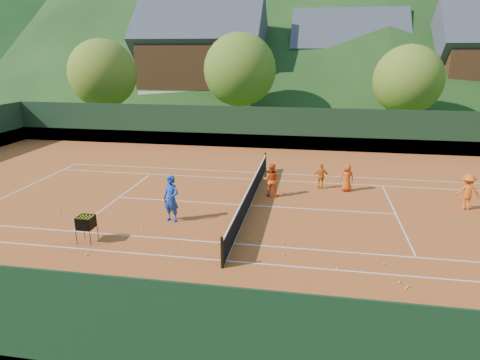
% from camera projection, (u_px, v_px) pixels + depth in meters
% --- Properties ---
extents(ground, '(400.00, 400.00, 0.00)m').
position_uv_depth(ground, '(250.00, 206.00, 19.58)').
color(ground, '#2B4E18').
rests_on(ground, ground).
extents(clay_court, '(40.00, 24.00, 0.02)m').
position_uv_depth(clay_court, '(250.00, 206.00, 19.58)').
color(clay_court, '#B04D1C').
rests_on(clay_court, ground).
extents(coach, '(0.81, 0.64, 1.95)m').
position_uv_depth(coach, '(171.00, 199.00, 17.51)').
color(coach, '#1A3EAF').
rests_on(coach, clay_court).
extents(student_a, '(0.83, 0.67, 1.62)m').
position_uv_depth(student_a, '(271.00, 180.00, 20.62)').
color(student_a, '#FF5616').
rests_on(student_a, clay_court).
extents(student_b, '(0.80, 0.41, 1.30)m').
position_uv_depth(student_b, '(321.00, 176.00, 21.79)').
color(student_b, orange).
rests_on(student_b, clay_court).
extents(student_c, '(0.76, 0.58, 1.39)m').
position_uv_depth(student_c, '(347.00, 178.00, 21.39)').
color(student_c, '#DB4F13').
rests_on(student_c, clay_court).
extents(student_d, '(1.05, 0.61, 1.62)m').
position_uv_depth(student_d, '(467.00, 192.00, 18.87)').
color(student_d, orange).
rests_on(student_d, clay_court).
extents(tennis_ball_0, '(0.07, 0.07, 0.07)m').
position_uv_depth(tennis_ball_0, '(285.00, 310.00, 11.60)').
color(tennis_ball_0, '#CEED27').
rests_on(tennis_ball_0, clay_court).
extents(tennis_ball_1, '(0.07, 0.07, 0.07)m').
position_uv_depth(tennis_ball_1, '(60.00, 210.00, 18.85)').
color(tennis_ball_1, '#CEED27').
rests_on(tennis_ball_1, clay_court).
extents(tennis_ball_2, '(0.07, 0.07, 0.07)m').
position_uv_depth(tennis_ball_2, '(384.00, 264.00, 14.12)').
color(tennis_ball_2, '#CEED27').
rests_on(tennis_ball_2, clay_court).
extents(tennis_ball_4, '(0.07, 0.07, 0.07)m').
position_uv_depth(tennis_ball_4, '(194.00, 329.00, 10.82)').
color(tennis_ball_4, '#CEED27').
rests_on(tennis_ball_4, clay_court).
extents(tennis_ball_5, '(0.07, 0.07, 0.07)m').
position_uv_depth(tennis_ball_5, '(283.00, 243.00, 15.66)').
color(tennis_ball_5, '#CEED27').
rests_on(tennis_ball_5, clay_court).
extents(tennis_ball_6, '(0.07, 0.07, 0.07)m').
position_uv_depth(tennis_ball_6, '(337.00, 269.00, 13.82)').
color(tennis_ball_6, '#CEED27').
rests_on(tennis_ball_6, clay_court).
extents(tennis_ball_7, '(0.07, 0.07, 0.07)m').
position_uv_depth(tennis_ball_7, '(42.00, 272.00, 13.63)').
color(tennis_ball_7, '#CEED27').
rests_on(tennis_ball_7, clay_court).
extents(tennis_ball_8, '(0.07, 0.07, 0.07)m').
position_uv_depth(tennis_ball_8, '(399.00, 282.00, 13.02)').
color(tennis_ball_8, '#CEED27').
rests_on(tennis_ball_8, clay_court).
extents(tennis_ball_9, '(0.07, 0.07, 0.07)m').
position_uv_depth(tennis_ball_9, '(284.00, 255.00, 14.77)').
color(tennis_ball_9, '#CEED27').
rests_on(tennis_ball_9, clay_court).
extents(tennis_ball_10, '(0.07, 0.07, 0.07)m').
position_uv_depth(tennis_ball_10, '(143.00, 226.00, 17.17)').
color(tennis_ball_10, '#CEED27').
rests_on(tennis_ball_10, clay_court).
extents(tennis_ball_11, '(0.07, 0.07, 0.07)m').
position_uv_depth(tennis_ball_11, '(87.00, 254.00, 14.78)').
color(tennis_ball_11, '#CEED27').
rests_on(tennis_ball_11, clay_court).
extents(tennis_ball_12, '(0.07, 0.07, 0.07)m').
position_uv_depth(tennis_ball_12, '(408.00, 287.00, 12.77)').
color(tennis_ball_12, '#CEED27').
rests_on(tennis_ball_12, clay_court).
extents(tennis_ball_13, '(0.07, 0.07, 0.07)m').
position_uv_depth(tennis_ball_13, '(231.00, 226.00, 17.21)').
color(tennis_ball_13, '#CEED27').
rests_on(tennis_ball_13, clay_court).
extents(tennis_ball_14, '(0.07, 0.07, 0.07)m').
position_uv_depth(tennis_ball_14, '(107.00, 320.00, 11.17)').
color(tennis_ball_14, '#CEED27').
rests_on(tennis_ball_14, clay_court).
extents(tennis_ball_15, '(0.07, 0.07, 0.07)m').
position_uv_depth(tennis_ball_15, '(252.00, 290.00, 12.57)').
color(tennis_ball_15, '#CEED27').
rests_on(tennis_ball_15, clay_court).
extents(tennis_ball_16, '(0.07, 0.07, 0.07)m').
position_uv_depth(tennis_ball_16, '(248.00, 240.00, 15.93)').
color(tennis_ball_16, '#CEED27').
rests_on(tennis_ball_16, clay_court).
extents(tennis_ball_17, '(0.07, 0.07, 0.07)m').
position_uv_depth(tennis_ball_17, '(406.00, 288.00, 12.69)').
color(tennis_ball_17, '#CEED27').
rests_on(tennis_ball_17, clay_court).
extents(tennis_ball_18, '(0.07, 0.07, 0.07)m').
position_uv_depth(tennis_ball_18, '(124.00, 285.00, 12.87)').
color(tennis_ball_18, '#CEED27').
rests_on(tennis_ball_18, clay_court).
extents(court_lines, '(23.83, 11.03, 0.00)m').
position_uv_depth(court_lines, '(250.00, 205.00, 19.58)').
color(court_lines, white).
rests_on(court_lines, clay_court).
extents(tennis_net, '(0.10, 12.07, 1.10)m').
position_uv_depth(tennis_net, '(250.00, 195.00, 19.43)').
color(tennis_net, black).
rests_on(tennis_net, clay_court).
extents(perimeter_fence, '(40.40, 24.24, 3.00)m').
position_uv_depth(perimeter_fence, '(250.00, 179.00, 19.21)').
color(perimeter_fence, black).
rests_on(perimeter_fence, clay_court).
extents(ball_hopper, '(0.57, 0.57, 1.00)m').
position_uv_depth(ball_hopper, '(86.00, 223.00, 15.64)').
color(ball_hopper, black).
rests_on(ball_hopper, clay_court).
extents(chalet_left, '(13.80, 9.93, 12.92)m').
position_uv_depth(chalet_left, '(203.00, 62.00, 47.88)').
color(chalet_left, beige).
rests_on(chalet_left, ground).
extents(chalet_mid, '(12.65, 8.82, 11.45)m').
position_uv_depth(chalet_mid, '(346.00, 67.00, 49.19)').
color(chalet_mid, beige).
rests_on(chalet_mid, ground).
extents(tree_a, '(6.00, 6.00, 7.88)m').
position_uv_depth(tree_a, '(102.00, 74.00, 37.79)').
color(tree_a, '#41291A').
rests_on(tree_a, ground).
extents(tree_b, '(6.40, 6.40, 8.40)m').
position_uv_depth(tree_b, '(240.00, 70.00, 37.59)').
color(tree_b, '#41291A').
rests_on(tree_b, ground).
extents(tree_c, '(5.60, 5.60, 7.35)m').
position_uv_depth(tree_c, '(408.00, 80.00, 34.52)').
color(tree_c, '#42291A').
rests_on(tree_c, ground).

